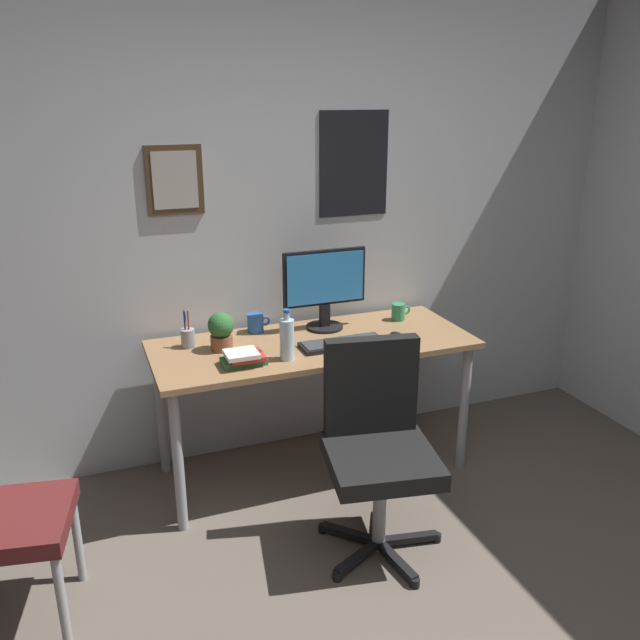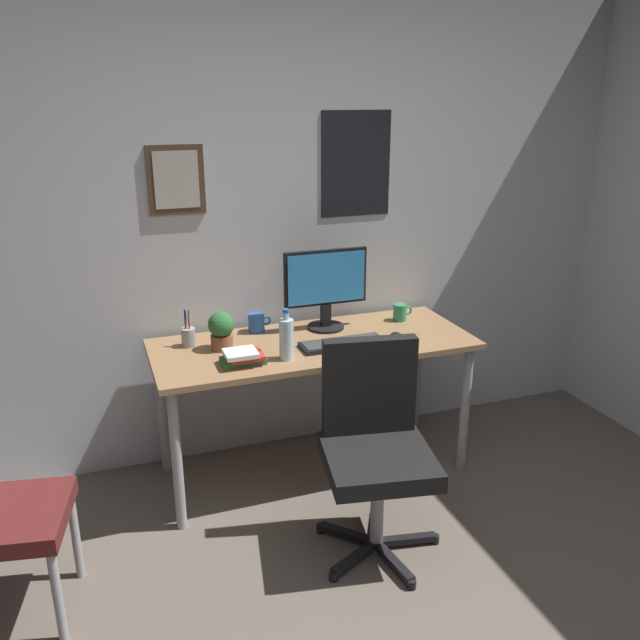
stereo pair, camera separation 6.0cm
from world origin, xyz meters
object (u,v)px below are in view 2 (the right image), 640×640
object	(u,v)px
monitor	(326,286)
water_bottle	(286,338)
computer_mouse	(398,337)
coffee_mug_near	(400,312)
keyboard	(342,344)
potted_plant	(221,329)
book_stack_left	(243,357)
coffee_mug_far	(257,323)
office_chair	(375,438)
pen_cup	(188,336)

from	to	relation	value
monitor	water_bottle	bearing A→B (deg)	-133.10
computer_mouse	coffee_mug_near	size ratio (longest dim) A/B	0.97
keyboard	coffee_mug_near	bearing A→B (deg)	29.83
keyboard	potted_plant	xyz separation A→B (m)	(-0.58, 0.17, 0.09)
water_bottle	book_stack_left	bearing A→B (deg)	176.65
potted_plant	coffee_mug_far	bearing A→B (deg)	39.62
computer_mouse	coffee_mug_near	xyz separation A→B (m)	(0.15, 0.28, 0.03)
water_bottle	potted_plant	world-z (taller)	water_bottle
monitor	keyboard	size ratio (longest dim) A/B	1.07
office_chair	keyboard	distance (m)	0.61
office_chair	computer_mouse	size ratio (longest dim) A/B	8.64
book_stack_left	coffee_mug_near	bearing A→B (deg)	17.95
coffee_mug_near	potted_plant	bearing A→B (deg)	-174.78
office_chair	coffee_mug_far	xyz separation A→B (m)	(-0.29, 0.91, 0.27)
pen_cup	keyboard	bearing A→B (deg)	-19.63
water_bottle	coffee_mug_near	size ratio (longest dim) A/B	2.23
keyboard	potted_plant	distance (m)	0.61
coffee_mug_near	pen_cup	size ratio (longest dim) A/B	0.57
coffee_mug_far	potted_plant	xyz separation A→B (m)	(-0.23, -0.19, 0.05)
computer_mouse	coffee_mug_near	bearing A→B (deg)	61.16
coffee_mug_far	potted_plant	distance (m)	0.30
computer_mouse	coffee_mug_near	distance (m)	0.32
office_chair	keyboard	bearing A→B (deg)	83.34
computer_mouse	potted_plant	world-z (taller)	potted_plant
potted_plant	book_stack_left	bearing A→B (deg)	-76.28
monitor	water_bottle	xyz separation A→B (m)	(-0.33, -0.35, -0.13)
office_chair	potted_plant	bearing A→B (deg)	125.75
office_chair	potted_plant	size ratio (longest dim) A/B	4.87
book_stack_left	computer_mouse	bearing A→B (deg)	2.73
coffee_mug_far	book_stack_left	distance (m)	0.45
monitor	keyboard	xyz separation A→B (m)	(-0.01, -0.28, -0.23)
office_chair	monitor	bearing A→B (deg)	84.68
computer_mouse	coffee_mug_near	world-z (taller)	coffee_mug_near
office_chair	keyboard	size ratio (longest dim) A/B	2.21
pen_cup	potted_plant	bearing A→B (deg)	-32.53
office_chair	pen_cup	xyz separation A→B (m)	(-0.67, 0.81, 0.28)
office_chair	computer_mouse	world-z (taller)	office_chair
keyboard	computer_mouse	xyz separation A→B (m)	(0.30, -0.02, 0.01)
keyboard	pen_cup	xyz separation A→B (m)	(-0.73, 0.26, 0.04)
coffee_mug_near	office_chair	bearing A→B (deg)	-122.49
office_chair	water_bottle	xyz separation A→B (m)	(-0.25, 0.48, 0.33)
coffee_mug_far	pen_cup	xyz separation A→B (m)	(-0.38, -0.09, 0.00)
monitor	pen_cup	size ratio (longest dim) A/B	2.30
pen_cup	book_stack_left	world-z (taller)	pen_cup
computer_mouse	coffee_mug_far	world-z (taller)	coffee_mug_far
monitor	coffee_mug_far	xyz separation A→B (m)	(-0.37, 0.07, -0.19)
water_bottle	pen_cup	distance (m)	0.53
coffee_mug_near	book_stack_left	bearing A→B (deg)	-162.05
potted_plant	book_stack_left	xyz separation A→B (m)	(0.05, -0.22, -0.07)
computer_mouse	pen_cup	size ratio (longest dim) A/B	0.55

